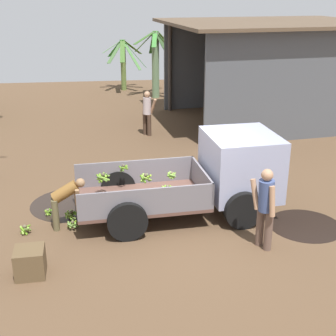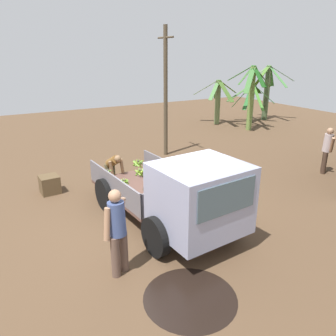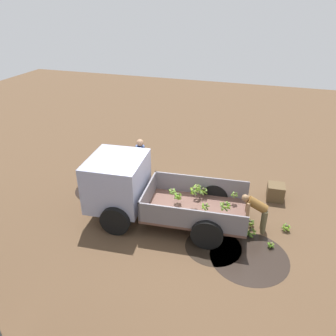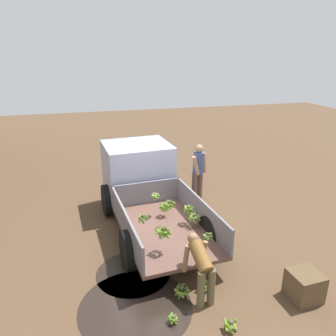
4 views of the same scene
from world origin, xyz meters
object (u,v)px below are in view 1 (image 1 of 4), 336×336
at_px(person_worker_loading, 65,199).
at_px(banana_bunch_on_ground_3, 48,212).
at_px(banana_bunch_on_ground_2, 71,215).
at_px(cargo_truck, 222,172).
at_px(banana_bunch_on_ground_1, 25,229).
at_px(wooden_crate_0, 30,262).
at_px(person_foreground_visitor, 265,205).
at_px(banana_bunch_on_ground_0, 72,224).
at_px(person_bystander_near_shed, 147,111).

xyz_separation_m(person_worker_loading, banana_bunch_on_ground_3, (-0.49, 0.66, -0.61)).
bearing_deg(banana_bunch_on_ground_2, cargo_truck, 1.10).
xyz_separation_m(banana_bunch_on_ground_1, wooden_crate_0, (0.36, -1.64, 0.15)).
distance_m(person_foreground_visitor, banana_bunch_on_ground_3, 5.12).
bearing_deg(banana_bunch_on_ground_0, banana_bunch_on_ground_2, 96.95).
relative_size(cargo_truck, banana_bunch_on_ground_3, 23.74).
xyz_separation_m(banana_bunch_on_ground_0, wooden_crate_0, (-0.66, -1.72, 0.15)).
distance_m(person_bystander_near_shed, banana_bunch_on_ground_3, 6.99).
height_order(cargo_truck, person_bystander_near_shed, cargo_truck).
bearing_deg(person_worker_loading, banana_bunch_on_ground_2, 69.91).
relative_size(banana_bunch_on_ground_0, wooden_crate_0, 0.49).
bearing_deg(person_bystander_near_shed, person_worker_loading, -148.02).
bearing_deg(person_bystander_near_shed, banana_bunch_on_ground_1, -153.58).
bearing_deg(wooden_crate_0, person_bystander_near_shed, 71.53).
relative_size(banana_bunch_on_ground_2, banana_bunch_on_ground_3, 1.56).
distance_m(cargo_truck, person_foreground_visitor, 1.88).
distance_m(person_bystander_near_shed, banana_bunch_on_ground_0, 7.49).
bearing_deg(banana_bunch_on_ground_2, banana_bunch_on_ground_3, 150.03).
bearing_deg(banana_bunch_on_ground_1, person_bystander_near_shed, 65.28).
height_order(banana_bunch_on_ground_1, wooden_crate_0, wooden_crate_0).
height_order(person_worker_loading, banana_bunch_on_ground_3, person_worker_loading).
bearing_deg(wooden_crate_0, person_foreground_visitor, 5.30).
height_order(cargo_truck, wooden_crate_0, cargo_truck).
bearing_deg(cargo_truck, person_foreground_visitor, -80.00).
xyz_separation_m(banana_bunch_on_ground_2, banana_bunch_on_ground_3, (-0.57, 0.33, -0.05)).
height_order(banana_bunch_on_ground_0, wooden_crate_0, wooden_crate_0).
bearing_deg(wooden_crate_0, banana_bunch_on_ground_3, 89.16).
xyz_separation_m(banana_bunch_on_ground_2, wooden_crate_0, (-0.60, -2.18, 0.13)).
bearing_deg(banana_bunch_on_ground_2, person_bystander_near_shed, 70.57).
relative_size(banana_bunch_on_ground_1, wooden_crate_0, 0.48).
bearing_deg(banana_bunch_on_ground_1, banana_bunch_on_ground_3, 65.52).
distance_m(banana_bunch_on_ground_3, wooden_crate_0, 2.51).
distance_m(banana_bunch_on_ground_1, wooden_crate_0, 1.68).
distance_m(cargo_truck, banana_bunch_on_ground_0, 3.64).
distance_m(banana_bunch_on_ground_1, banana_bunch_on_ground_3, 0.96).
relative_size(banana_bunch_on_ground_3, wooden_crate_0, 0.37).
bearing_deg(person_worker_loading, banana_bunch_on_ground_0, -49.37).
height_order(person_foreground_visitor, wooden_crate_0, person_foreground_visitor).
xyz_separation_m(banana_bunch_on_ground_3, wooden_crate_0, (-0.04, -2.51, 0.18)).
bearing_deg(person_foreground_visitor, banana_bunch_on_ground_0, -44.91).
relative_size(person_worker_loading, banana_bunch_on_ground_1, 4.33).
height_order(banana_bunch_on_ground_0, banana_bunch_on_ground_1, banana_bunch_on_ground_1).
xyz_separation_m(person_foreground_visitor, banana_bunch_on_ground_0, (-3.97, 1.29, -0.84)).
distance_m(person_worker_loading, banana_bunch_on_ground_1, 1.07).
relative_size(cargo_truck, wooden_crate_0, 8.77).
distance_m(cargo_truck, banana_bunch_on_ground_3, 4.23).
bearing_deg(cargo_truck, banana_bunch_on_ground_1, -176.89).
distance_m(person_worker_loading, wooden_crate_0, 1.97).
relative_size(banana_bunch_on_ground_2, wooden_crate_0, 0.58).
bearing_deg(wooden_crate_0, cargo_truck, 28.43).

